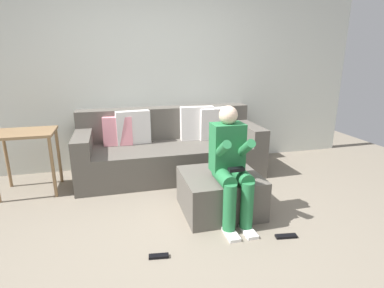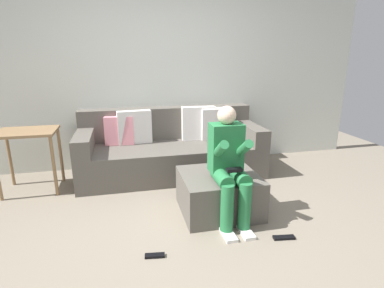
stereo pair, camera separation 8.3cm
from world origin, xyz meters
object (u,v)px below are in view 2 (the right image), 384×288
object	(u,v)px
couch_sectional	(171,148)
ottoman	(219,193)
side_table	(28,141)
remote_by_storage_bin	(155,256)
person_seated	(229,163)
remote_near_ottoman	(284,238)

from	to	relation	value
couch_sectional	ottoman	size ratio (longest dim) A/B	3.12
side_table	remote_by_storage_bin	size ratio (longest dim) A/B	4.61
couch_sectional	ottoman	xyz separation A→B (m)	(0.29, -1.18, -0.13)
side_table	person_seated	bearing A→B (deg)	-30.50
ottoman	remote_by_storage_bin	distance (m)	0.95
ottoman	side_table	bearing A→B (deg)	153.48
person_seated	remote_near_ottoman	xyz separation A→B (m)	(0.37, -0.41, -0.57)
side_table	remote_near_ottoman	size ratio (longest dim) A/B	3.83
couch_sectional	person_seated	bearing A→B (deg)	-76.97
ottoman	side_table	xyz separation A→B (m)	(-1.94, 0.97, 0.40)
ottoman	remote_by_storage_bin	size ratio (longest dim) A/B	4.82
ottoman	remote_near_ottoman	world-z (taller)	ottoman
couch_sectional	person_seated	xyz separation A→B (m)	(0.32, -1.37, 0.25)
person_seated	remote_near_ottoman	distance (m)	0.79
ottoman	remote_near_ottoman	size ratio (longest dim) A/B	4.01
couch_sectional	remote_by_storage_bin	bearing A→B (deg)	-103.40
person_seated	side_table	xyz separation A→B (m)	(-1.97, 1.16, 0.02)
couch_sectional	ottoman	world-z (taller)	couch_sectional
couch_sectional	remote_by_storage_bin	size ratio (longest dim) A/B	15.03
ottoman	person_seated	distance (m)	0.43
couch_sectional	remote_near_ottoman	xyz separation A→B (m)	(0.69, -1.78, -0.32)
ottoman	side_table	distance (m)	2.21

